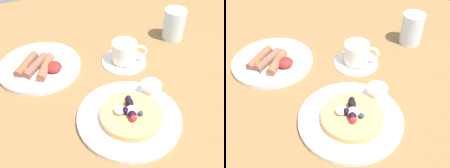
% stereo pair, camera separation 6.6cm
% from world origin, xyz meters
% --- Properties ---
extents(ground_plane, '(1.81, 1.38, 0.03)m').
position_xyz_m(ground_plane, '(0.00, 0.00, -0.01)').
color(ground_plane, brown).
extents(pancake_plate, '(0.25, 0.25, 0.01)m').
position_xyz_m(pancake_plate, '(0.06, -0.08, 0.01)').
color(pancake_plate, white).
rests_on(pancake_plate, ground_plane).
extents(pancake_with_berries, '(0.15, 0.15, 0.04)m').
position_xyz_m(pancake_with_berries, '(0.06, -0.08, 0.02)').
color(pancake_with_berries, tan).
rests_on(pancake_with_berries, pancake_plate).
extents(syrup_ramekin, '(0.05, 0.05, 0.03)m').
position_xyz_m(syrup_ramekin, '(0.14, -0.02, 0.03)').
color(syrup_ramekin, white).
rests_on(syrup_ramekin, pancake_plate).
extents(breakfast_plate, '(0.24, 0.24, 0.01)m').
position_xyz_m(breakfast_plate, '(-0.10, 0.20, 0.01)').
color(breakfast_plate, white).
rests_on(breakfast_plate, ground_plane).
extents(fried_breakfast, '(0.13, 0.13, 0.03)m').
position_xyz_m(fried_breakfast, '(-0.11, 0.18, 0.03)').
color(fried_breakfast, brown).
rests_on(fried_breakfast, breakfast_plate).
extents(coffee_saucer, '(0.13, 0.13, 0.01)m').
position_xyz_m(coffee_saucer, '(0.14, 0.14, 0.00)').
color(coffee_saucer, white).
rests_on(coffee_saucer, ground_plane).
extents(coffee_cup, '(0.10, 0.07, 0.06)m').
position_xyz_m(coffee_cup, '(0.14, 0.14, 0.04)').
color(coffee_cup, white).
rests_on(coffee_cup, coffee_saucer).
extents(water_glass, '(0.07, 0.07, 0.10)m').
position_xyz_m(water_glass, '(0.35, 0.21, 0.05)').
color(water_glass, silver).
rests_on(water_glass, ground_plane).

